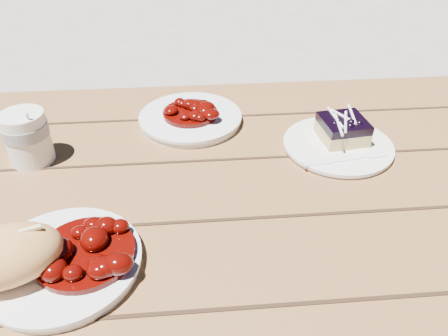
{
  "coord_description": "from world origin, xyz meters",
  "views": [
    {
      "loc": [
        0.18,
        -0.57,
        1.2
      ],
      "look_at": [
        0.22,
        -0.03,
        0.81
      ],
      "focal_mm": 35.0,
      "sensor_mm": 36.0,
      "label": 1
    }
  ],
  "objects": [
    {
      "name": "picnic_table",
      "position": [
        0.0,
        -0.0,
        0.59
      ],
      "size": [
        2.0,
        1.55,
        0.75
      ],
      "color": "brown",
      "rests_on": "ground"
    },
    {
      "name": "main_plate",
      "position": [
        -0.0,
        -0.16,
        0.76
      ],
      "size": [
        0.2,
        0.2,
        0.02
      ],
      "primitive_type": "cylinder",
      "color": "white",
      "rests_on": "picnic_table"
    },
    {
      "name": "goulash_stew",
      "position": [
        0.03,
        -0.15,
        0.79
      ],
      "size": [
        0.13,
        0.13,
        0.04
      ],
      "primitive_type": null,
      "color": "#4D0502",
      "rests_on": "main_plate"
    },
    {
      "name": "bread_roll",
      "position": [
        -0.06,
        -0.18,
        0.8
      ],
      "size": [
        0.16,
        0.13,
        0.07
      ],
      "primitive_type": "ellipsoid",
      "rotation": [
        0.0,
        0.0,
        0.35
      ],
      "color": "#E49F57",
      "rests_on": "main_plate"
    },
    {
      "name": "dessert_plate",
      "position": [
        0.45,
        0.1,
        0.76
      ],
      "size": [
        0.2,
        0.2,
        0.01
      ],
      "primitive_type": "cylinder",
      "color": "white",
      "rests_on": "picnic_table"
    },
    {
      "name": "blueberry_cake",
      "position": [
        0.46,
        0.12,
        0.78
      ],
      "size": [
        0.09,
        0.09,
        0.05
      ],
      "rotation": [
        0.0,
        0.0,
        0.11
      ],
      "color": "#D4BB73",
      "rests_on": "dessert_plate"
    },
    {
      "name": "fork_dessert",
      "position": [
        0.43,
        0.05,
        0.76
      ],
      "size": [
        0.16,
        0.05,
        0.0
      ],
      "primitive_type": null,
      "rotation": [
        0.0,
        0.0,
        -1.41
      ],
      "color": "white",
      "rests_on": "dessert_plate"
    },
    {
      "name": "coffee_cup",
      "position": [
        -0.11,
        0.11,
        0.8
      ],
      "size": [
        0.08,
        0.08,
        0.1
      ],
      "primitive_type": "cylinder",
      "color": "white",
      "rests_on": "picnic_table"
    },
    {
      "name": "second_plate",
      "position": [
        0.17,
        0.22,
        0.76
      ],
      "size": [
        0.2,
        0.2,
        0.02
      ],
      "primitive_type": "cylinder",
      "color": "white",
      "rests_on": "picnic_table"
    },
    {
      "name": "second_stew",
      "position": [
        0.17,
        0.22,
        0.79
      ],
      "size": [
        0.11,
        0.11,
        0.04
      ],
      "primitive_type": null,
      "color": "#4D0502",
      "rests_on": "second_plate"
    }
  ]
}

